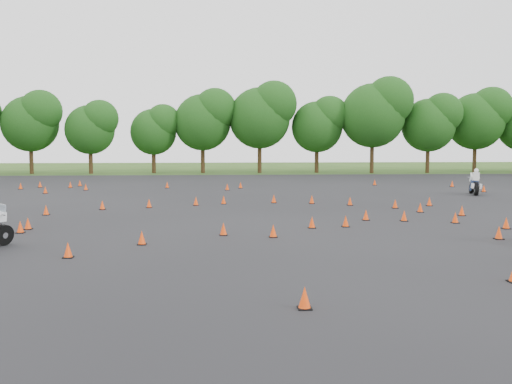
{
  "coord_description": "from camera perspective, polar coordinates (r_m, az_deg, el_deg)",
  "views": [
    {
      "loc": [
        -1.64,
        -21.69,
        3.53
      ],
      "look_at": [
        0.0,
        4.0,
        1.2
      ],
      "focal_mm": 40.0,
      "sensor_mm": 36.0,
      "label": 1
    }
  ],
  "objects": [
    {
      "name": "ground",
      "position": [
        22.03,
        0.67,
        -4.05
      ],
      "size": [
        140.0,
        140.0,
        0.0
      ],
      "primitive_type": "plane",
      "color": "#2D5119",
      "rests_on": "ground"
    },
    {
      "name": "asphalt_pad",
      "position": [
        27.96,
        -0.26,
        -2.07
      ],
      "size": [
        62.0,
        62.0,
        0.0
      ],
      "primitive_type": "plane",
      "color": "black",
      "rests_on": "ground"
    },
    {
      "name": "treeline",
      "position": [
        56.77,
        1.35,
        6.21
      ],
      "size": [
        86.74,
        32.44,
        10.81
      ],
      "color": "#194513",
      "rests_on": "ground"
    },
    {
      "name": "traffic_cones",
      "position": [
        27.87,
        -1.23,
        -1.63
      ],
      "size": [
        35.78,
        33.42,
        0.45
      ],
      "color": "#FF450A",
      "rests_on": "asphalt_pad"
    },
    {
      "name": "rider_white",
      "position": [
        39.82,
        20.94,
        0.99
      ],
      "size": [
        1.19,
        2.33,
        1.72
      ],
      "primitive_type": null,
      "rotation": [
        0.0,
        0.0,
        1.33
      ],
      "color": "silver",
      "rests_on": "ground"
    }
  ]
}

